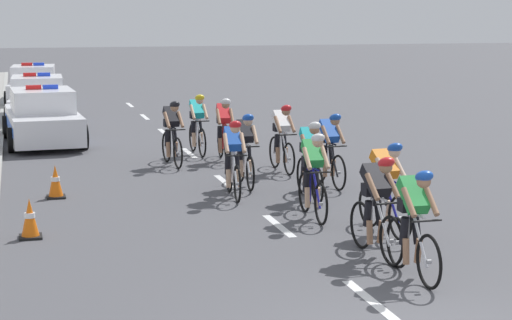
{
  "coord_description": "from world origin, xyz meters",
  "views": [
    {
      "loc": [
        -4.15,
        -8.2,
        3.57
      ],
      "look_at": [
        -0.34,
        6.03,
        1.1
      ],
      "focal_mm": 62.98,
      "sensor_mm": 36.0,
      "label": 1
    }
  ],
  "objects_px": {
    "cyclist_third": "(386,186)",
    "cyclist_eleventh": "(172,132)",
    "cyclist_second": "(377,204)",
    "cyclist_ninth": "(282,137)",
    "cyclist_sixth": "(330,148)",
    "police_car_nearest": "(43,119)",
    "traffic_cone_near": "(55,182)",
    "cyclist_seventh": "(233,157)",
    "traffic_cone_mid": "(30,219)",
    "cyclist_twelfth": "(197,123)",
    "cyclist_tenth": "(224,128)",
    "cyclist_lead": "(414,221)",
    "police_car_second": "(38,101)",
    "cyclist_eighth": "(245,149)",
    "police_car_third": "(34,87)",
    "cyclist_fourth": "(313,174)",
    "cyclist_fifth": "(310,159)"
  },
  "relations": [
    {
      "from": "cyclist_sixth",
      "to": "cyclist_tenth",
      "type": "relative_size",
      "value": 1.0
    },
    {
      "from": "cyclist_third",
      "to": "cyclist_lead",
      "type": "bearing_deg",
      "value": -104.19
    },
    {
      "from": "cyclist_sixth",
      "to": "cyclist_twelfth",
      "type": "distance_m",
      "value": 5.05
    },
    {
      "from": "cyclist_fourth",
      "to": "police_car_third",
      "type": "relative_size",
      "value": 0.38
    },
    {
      "from": "cyclist_tenth",
      "to": "traffic_cone_mid",
      "type": "distance_m",
      "value": 7.88
    },
    {
      "from": "cyclist_sixth",
      "to": "cyclist_eleventh",
      "type": "xyz_separation_m",
      "value": [
        -2.68,
        3.29,
        0.0
      ]
    },
    {
      "from": "cyclist_third",
      "to": "police_car_nearest",
      "type": "bearing_deg",
      "value": 113.28
    },
    {
      "from": "cyclist_sixth",
      "to": "cyclist_seventh",
      "type": "xyz_separation_m",
      "value": [
        -2.17,
        -0.59,
        0.0
      ]
    },
    {
      "from": "cyclist_third",
      "to": "cyclist_eleventh",
      "type": "relative_size",
      "value": 1.0
    },
    {
      "from": "cyclist_lead",
      "to": "police_car_third",
      "type": "height_order",
      "value": "police_car_third"
    },
    {
      "from": "cyclist_seventh",
      "to": "cyclist_eighth",
      "type": "height_order",
      "value": "same"
    },
    {
      "from": "cyclist_twelfth",
      "to": "traffic_cone_near",
      "type": "distance_m",
      "value": 5.78
    },
    {
      "from": "cyclist_sixth",
      "to": "cyclist_eighth",
      "type": "height_order",
      "value": "same"
    },
    {
      "from": "cyclist_second",
      "to": "police_car_third",
      "type": "height_order",
      "value": "police_car_third"
    },
    {
      "from": "cyclist_seventh",
      "to": "cyclist_ninth",
      "type": "xyz_separation_m",
      "value": [
        1.71,
        2.45,
        0.0
      ]
    },
    {
      "from": "cyclist_lead",
      "to": "cyclist_twelfth",
      "type": "relative_size",
      "value": 1.0
    },
    {
      "from": "cyclist_second",
      "to": "cyclist_sixth",
      "type": "distance_m",
      "value": 5.34
    },
    {
      "from": "traffic_cone_near",
      "to": "cyclist_ninth",
      "type": "bearing_deg",
      "value": 17.56
    },
    {
      "from": "police_car_second",
      "to": "traffic_cone_near",
      "type": "distance_m",
      "value": 12.24
    },
    {
      "from": "cyclist_ninth",
      "to": "cyclist_eighth",
      "type": "bearing_deg",
      "value": -129.89
    },
    {
      "from": "police_car_second",
      "to": "cyclist_eleventh",
      "type": "bearing_deg",
      "value": -73.22
    },
    {
      "from": "cyclist_fourth",
      "to": "cyclist_sixth",
      "type": "height_order",
      "value": "same"
    },
    {
      "from": "traffic_cone_mid",
      "to": "cyclist_fifth",
      "type": "bearing_deg",
      "value": 17.48
    },
    {
      "from": "traffic_cone_mid",
      "to": "police_car_nearest",
      "type": "bearing_deg",
      "value": 87.02
    },
    {
      "from": "police_car_third",
      "to": "traffic_cone_near",
      "type": "relative_size",
      "value": 7.04
    },
    {
      "from": "cyclist_twelfth",
      "to": "cyclist_tenth",
      "type": "bearing_deg",
      "value": -69.54
    },
    {
      "from": "cyclist_sixth",
      "to": "traffic_cone_near",
      "type": "bearing_deg",
      "value": 177.15
    },
    {
      "from": "cyclist_seventh",
      "to": "traffic_cone_near",
      "type": "xyz_separation_m",
      "value": [
        -3.3,
        0.86,
        -0.48
      ]
    },
    {
      "from": "cyclist_sixth",
      "to": "traffic_cone_near",
      "type": "relative_size",
      "value": 2.69
    },
    {
      "from": "police_car_third",
      "to": "cyclist_third",
      "type": "bearing_deg",
      "value": -77.32
    },
    {
      "from": "traffic_cone_near",
      "to": "cyclist_tenth",
      "type": "bearing_deg",
      "value": 39.09
    },
    {
      "from": "cyclist_eighth",
      "to": "cyclist_twelfth",
      "type": "bearing_deg",
      "value": 91.76
    },
    {
      "from": "cyclist_third",
      "to": "cyclist_twelfth",
      "type": "height_order",
      "value": "same"
    },
    {
      "from": "traffic_cone_mid",
      "to": "cyclist_lead",
      "type": "bearing_deg",
      "value": -35.82
    },
    {
      "from": "cyclist_seventh",
      "to": "cyclist_eleventh",
      "type": "xyz_separation_m",
      "value": [
        -0.52,
        3.88,
        0.0
      ]
    },
    {
      "from": "cyclist_sixth",
      "to": "cyclist_seventh",
      "type": "relative_size",
      "value": 1.0
    },
    {
      "from": "cyclist_eleventh",
      "to": "cyclist_sixth",
      "type": "bearing_deg",
      "value": -50.77
    },
    {
      "from": "cyclist_second",
      "to": "traffic_cone_mid",
      "type": "xyz_separation_m",
      "value": [
        -4.86,
        2.45,
        -0.48
      ]
    },
    {
      "from": "cyclist_seventh",
      "to": "traffic_cone_mid",
      "type": "distance_m",
      "value": 4.43
    },
    {
      "from": "cyclist_fourth",
      "to": "cyclist_sixth",
      "type": "distance_m",
      "value": 2.94
    },
    {
      "from": "police_car_third",
      "to": "cyclist_sixth",
      "type": "bearing_deg",
      "value": -73.28
    },
    {
      "from": "police_car_nearest",
      "to": "police_car_third",
      "type": "bearing_deg",
      "value": 90.01
    },
    {
      "from": "cyclist_third",
      "to": "cyclist_eleventh",
      "type": "xyz_separation_m",
      "value": [
        -2.21,
        7.27,
        0.0
      ]
    },
    {
      "from": "cyclist_seventh",
      "to": "cyclist_fifth",
      "type": "bearing_deg",
      "value": -21.43
    },
    {
      "from": "cyclist_third",
      "to": "police_car_nearest",
      "type": "xyz_separation_m",
      "value": [
        -4.98,
        11.59,
        -0.11
      ]
    },
    {
      "from": "cyclist_second",
      "to": "cyclist_ninth",
      "type": "distance_m",
      "value": 7.11
    },
    {
      "from": "cyclist_sixth",
      "to": "cyclist_eleventh",
      "type": "distance_m",
      "value": 4.25
    },
    {
      "from": "cyclist_sixth",
      "to": "cyclist_third",
      "type": "bearing_deg",
      "value": -96.82
    },
    {
      "from": "cyclist_third",
      "to": "police_car_second",
      "type": "relative_size",
      "value": 0.39
    },
    {
      "from": "cyclist_seventh",
      "to": "cyclist_eleventh",
      "type": "relative_size",
      "value": 1.0
    }
  ]
}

